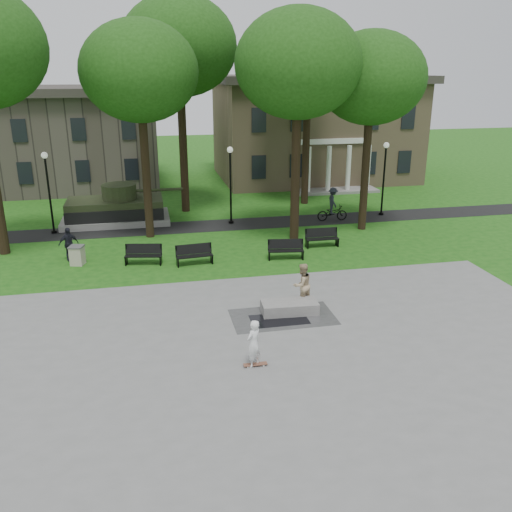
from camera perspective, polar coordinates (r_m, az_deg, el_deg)
The scene contains 26 objects.
ground at distance 22.35m, azimuth 1.21°, elevation -5.01°, with size 120.00×120.00×0.00m, color #194C11.
plaza at distance 18.05m, azimuth 4.82°, elevation -11.34°, with size 22.00×16.00×0.02m, color gray.
footpath at distance 33.47m, azimuth -3.39°, elevation 3.28°, with size 44.00×2.60×0.01m, color black.
building_right at distance 48.37m, azimuth 6.05°, elevation 13.37°, with size 17.00×12.00×8.60m.
building_left at distance 47.13m, azimuth -19.87°, elevation 11.30°, with size 15.00×10.00×7.20m, color #4C443D.
tree_1 at distance 30.36m, azimuth -12.18°, elevation 18.40°, with size 6.20×6.20×11.63m.
tree_2 at distance 29.50m, azimuth 4.46°, elevation 19.44°, with size 6.60×6.60×12.16m.
tree_3 at distance 31.96m, azimuth 12.07°, elevation 17.78°, with size 6.00×6.00×11.19m.
tree_4 at distance 35.98m, azimuth -8.13°, elevation 20.97°, with size 7.20×7.20×13.50m.
tree_5 at distance 38.03m, azimuth 5.56°, elevation 19.87°, with size 6.40×6.40×12.44m.
lamp_left at distance 33.22m, azimuth -21.02°, elevation 6.87°, with size 0.36×0.36×4.73m.
lamp_mid at distance 33.18m, azimuth -2.70°, elevation 8.10°, with size 0.36×0.36×4.73m.
lamp_right at distance 36.10m, azimuth 13.34°, elevation 8.52°, with size 0.36×0.36×4.73m.
tank_monument at distance 34.91m, azimuth -14.49°, elevation 4.81°, with size 7.45×3.40×2.40m.
puddle at distance 20.94m, azimuth 2.46°, elevation -6.71°, with size 2.20×1.20×0.00m, color black.
concrete_block at distance 21.47m, azimuth 3.54°, elevation -5.39°, with size 2.20×1.00×0.45m, color gray.
skateboard at distance 17.89m, azimuth -0.07°, elevation -11.40°, with size 0.78×0.20×0.07m, color brown.
skateboarder at distance 17.52m, azimuth -0.26°, elevation -9.20°, with size 0.59×0.39×1.62m, color white.
friend_watching at distance 21.89m, azimuth 4.87°, elevation -3.02°, with size 0.87×0.68×1.78m, color tan.
pedestrian_walker at distance 28.59m, azimuth -19.13°, elevation 1.20°, with size 1.00×0.41×1.70m, color black.
cyclist at distance 34.55m, azimuth 8.05°, elevation 5.11°, with size 1.95×1.12×2.12m.
park_bench_0 at distance 27.15m, azimuth -11.79°, elevation 0.22°, with size 1.85×0.85×1.00m.
park_bench_1 at distance 26.73m, azimuth -6.51°, elevation 0.21°, with size 1.83×0.69×1.00m.
park_bench_2 at distance 27.36m, azimuth 3.12°, elevation 0.76°, with size 1.85×0.77×1.00m.
park_bench_3 at distance 29.44m, azimuth 6.94°, elevation 1.98°, with size 1.81×0.54×1.00m.
trash_bin at distance 27.93m, azimuth -18.31°, elevation 0.09°, with size 0.81×0.81×0.96m.
Camera 1 is at (-4.62, -19.86, 9.16)m, focal length 38.00 mm.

